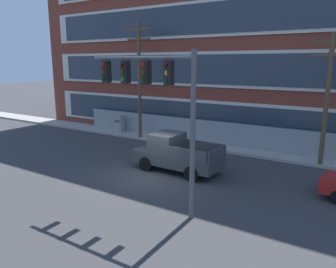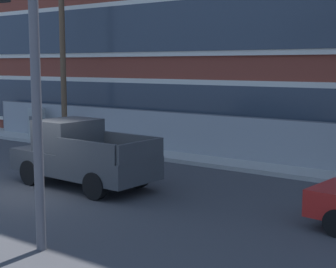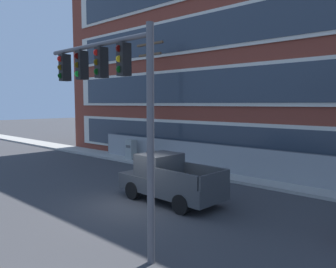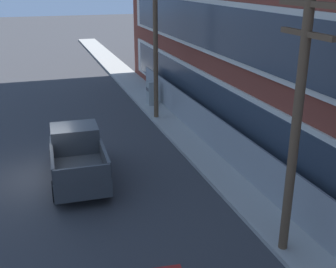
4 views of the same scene
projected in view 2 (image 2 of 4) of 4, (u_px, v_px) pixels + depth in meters
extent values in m
plane|color=#38383A|center=(35.00, 191.00, 15.64)|extent=(160.00, 160.00, 0.00)
cube|color=#9E9B93|center=(173.00, 155.00, 21.37)|extent=(80.00, 2.10, 0.16)
cube|color=beige|center=(249.00, 113.00, 20.18)|extent=(38.41, 0.10, 2.52)
cube|color=#2D3844|center=(248.00, 113.00, 20.13)|extent=(36.74, 0.06, 2.10)
cube|color=beige|center=(251.00, 22.00, 19.71)|extent=(38.41, 0.10, 2.52)
cube|color=#2D3844|center=(250.00, 22.00, 19.66)|extent=(36.74, 0.06, 2.10)
cube|color=gray|center=(265.00, 143.00, 19.27)|extent=(31.64, 0.04, 1.81)
cylinder|color=#4C4C51|center=(4.00, 117.00, 28.53)|extent=(0.06, 0.06, 1.81)
cylinder|color=#4C4C51|center=(265.00, 119.00, 19.14)|extent=(31.64, 0.05, 0.05)
cylinder|color=#4C4C51|center=(36.00, 96.00, 10.25)|extent=(0.20, 0.20, 6.40)
cube|color=#383A3D|center=(83.00, 163.00, 16.15)|extent=(4.97, 2.16, 0.70)
cube|color=#383A3D|center=(68.00, 135.00, 16.45)|extent=(1.53, 1.88, 0.97)
cube|color=#283342|center=(53.00, 133.00, 16.92)|extent=(0.12, 1.63, 0.73)
cube|color=#383A3D|center=(85.00, 151.00, 14.66)|extent=(2.45, 0.20, 0.56)
cube|color=#383A3D|center=(129.00, 143.00, 16.11)|extent=(2.45, 0.20, 0.56)
cube|color=#383A3D|center=(141.00, 151.00, 14.58)|extent=(0.17, 1.91, 0.56)
cylinder|color=black|center=(31.00, 172.00, 16.38)|extent=(0.81, 0.29, 0.80)
cylinder|color=black|center=(74.00, 164.00, 17.81)|extent=(0.81, 0.29, 0.80)
cylinder|color=black|center=(95.00, 186.00, 14.58)|extent=(0.81, 0.29, 0.80)
cylinder|color=black|center=(138.00, 175.00, 16.00)|extent=(0.81, 0.29, 0.80)
cube|color=white|center=(17.00, 154.00, 17.10)|extent=(0.07, 0.24, 0.16)
cube|color=white|center=(50.00, 149.00, 18.19)|extent=(0.07, 0.24, 0.16)
cylinder|color=brown|center=(63.00, 52.00, 23.57)|extent=(0.26, 0.26, 8.80)
cube|color=#939993|center=(37.00, 124.00, 25.91)|extent=(0.72, 0.52, 1.62)
cube|color=#515151|center=(32.00, 118.00, 25.65)|extent=(0.50, 0.02, 0.20)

